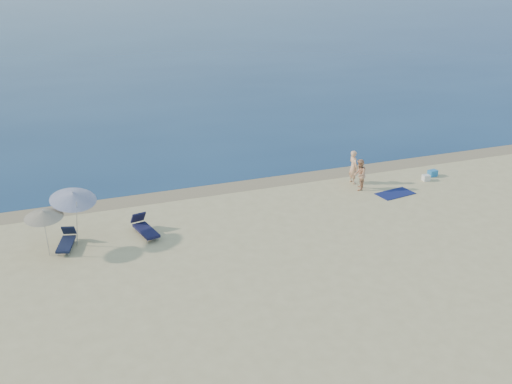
% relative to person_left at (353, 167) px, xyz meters
% --- Properties ---
extents(sea, '(240.00, 160.00, 0.01)m').
position_rel_person_left_xyz_m(sea, '(-3.98, 82.25, -0.86)').
color(sea, '#0D294F').
rests_on(sea, ground).
extents(wet_sand_strip, '(240.00, 1.60, 0.00)m').
position_rel_person_left_xyz_m(wet_sand_strip, '(-3.98, 1.65, -0.86)').
color(wet_sand_strip, '#847254').
rests_on(wet_sand_strip, ground).
extents(person_left, '(0.44, 0.65, 1.72)m').
position_rel_person_left_xyz_m(person_left, '(0.00, 0.00, 0.00)').
color(person_left, '#E1A67F').
rests_on(person_left, ground).
extents(person_right, '(0.91, 0.96, 1.56)m').
position_rel_person_left_xyz_m(person_right, '(-0.15, -0.92, -0.08)').
color(person_right, tan).
rests_on(person_right, ground).
extents(beach_towel, '(1.95, 1.28, 0.03)m').
position_rel_person_left_xyz_m(beach_towel, '(1.23, -2.06, -0.85)').
color(beach_towel, '#0E1446').
rests_on(beach_towel, ground).
extents(white_bag, '(0.37, 0.32, 0.30)m').
position_rel_person_left_xyz_m(white_bag, '(3.68, -1.05, -0.71)').
color(white_bag, silver).
rests_on(white_bag, ground).
extents(blue_cooler, '(0.50, 0.38, 0.33)m').
position_rel_person_left_xyz_m(blue_cooler, '(4.38, -0.61, -0.70)').
color(blue_cooler, '#2272B8').
rests_on(blue_cooler, ground).
extents(umbrella_near, '(2.32, 2.34, 2.45)m').
position_rel_person_left_xyz_m(umbrella_near, '(-13.84, -2.07, 1.20)').
color(umbrella_near, silver).
rests_on(umbrella_near, ground).
extents(umbrella_far, '(1.92, 1.94, 2.02)m').
position_rel_person_left_xyz_m(umbrella_far, '(-15.06, -2.72, 0.89)').
color(umbrella_far, silver).
rests_on(umbrella_far, ground).
extents(lounger_left, '(0.98, 1.73, 0.72)m').
position_rel_person_left_xyz_m(lounger_left, '(-14.32, -2.36, -0.60)').
color(lounger_left, '#121933').
rests_on(lounger_left, ground).
extents(lounger_right, '(0.95, 1.90, 0.80)m').
position_rel_person_left_xyz_m(lounger_right, '(-11.12, -2.27, -0.57)').
color(lounger_right, '#131334').
rests_on(lounger_right, ground).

